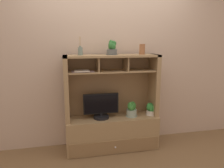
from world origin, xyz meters
The scene contains 10 objects.
floor_plane centered at (0.00, 0.00, -0.01)m, with size 6.00×6.00×0.02m, color brown.
back_wall centered at (0.00, 0.24, 1.40)m, with size 6.00×0.02×2.80m, color tan.
media_console centered at (0.00, 0.01, 0.42)m, with size 1.33×0.45×1.39m.
tv_monitor centered at (-0.17, -0.03, 0.65)m, with size 0.50×0.22×0.36m.
potted_orchid centered at (0.28, -0.04, 0.58)m, with size 0.17×0.17×0.22m.
potted_fern centered at (0.58, -0.05, 0.58)m, with size 0.15×0.15×0.19m.
magazine_stack_left centered at (-0.42, -0.04, 1.18)m, with size 0.30×0.20×0.02m.
diffuser_bottle centered at (-0.43, 0.00, 1.44)m, with size 0.06×0.06×0.25m.
potted_succulent centered at (0.00, 0.01, 1.47)m, with size 0.16×0.16×0.21m.
ceramic_vase centered at (0.43, -0.01, 1.46)m, with size 0.08×0.08×0.15m.
Camera 1 is at (-0.59, -2.81, 1.57)m, focal length 33.16 mm.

